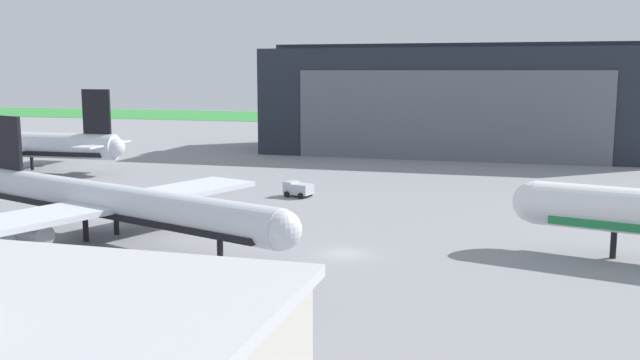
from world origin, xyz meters
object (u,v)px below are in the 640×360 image
at_px(maintenance_hangar, 456,101).
at_px(pushback_tractor, 298,189).
at_px(airliner_far_left, 14,145).
at_px(airliner_near_left, 110,203).

bearing_deg(maintenance_hangar, pushback_tractor, -104.78).
bearing_deg(maintenance_hangar, airliner_far_left, -144.50).
bearing_deg(pushback_tractor, airliner_near_left, -110.39).
bearing_deg(airliner_far_left, airliner_near_left, -42.18).
bearing_deg(airliner_near_left, airliner_far_left, 137.82).
height_order(maintenance_hangar, airliner_far_left, maintenance_hangar).
distance_m(airliner_near_left, pushback_tractor, 30.99).
distance_m(airliner_far_left, pushback_tractor, 55.02).
relative_size(maintenance_hangar, airliner_near_left, 1.73).
height_order(airliner_near_left, airliner_far_left, airliner_far_left).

